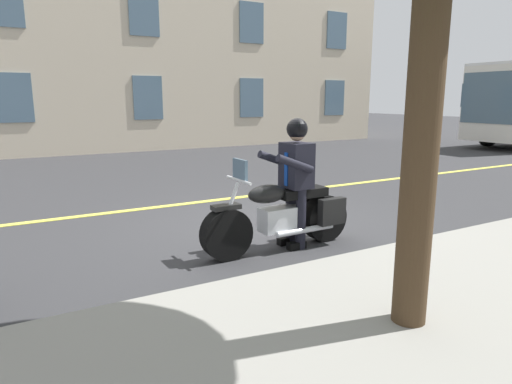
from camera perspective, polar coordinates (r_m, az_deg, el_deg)
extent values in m
plane|color=#333335|center=(7.18, 0.45, -4.31)|extent=(80.00, 80.00, 0.00)
cube|color=#E5DB4C|center=(8.92, -5.95, -1.14)|extent=(60.00, 0.16, 0.01)
cylinder|color=black|center=(5.65, -3.77, -5.36)|extent=(0.66, 0.21, 0.66)
cylinder|color=black|center=(6.46, 8.64, -3.26)|extent=(0.66, 0.21, 0.66)
cube|color=silver|center=(6.01, 3.07, -3.40)|extent=(0.56, 0.29, 0.32)
ellipsoid|color=black|center=(5.82, 1.47, -0.24)|extent=(0.56, 0.29, 0.24)
cube|color=black|center=(6.13, 5.84, -0.07)|extent=(0.70, 0.29, 0.12)
cube|color=black|center=(6.23, 9.59, -2.43)|extent=(0.40, 0.13, 0.36)
cube|color=black|center=(6.56, 7.14, -1.63)|extent=(0.40, 0.13, 0.36)
cylinder|color=silver|center=(5.58, -3.62, -2.68)|extent=(0.35, 0.06, 0.76)
cylinder|color=silver|center=(5.57, -2.20, 1.51)|extent=(0.05, 0.60, 0.04)
cube|color=black|center=(5.55, -3.82, -1.91)|extent=(0.36, 0.17, 0.06)
cylinder|color=silver|center=(6.09, 6.25, -4.81)|extent=(0.90, 0.09, 0.08)
cube|color=slate|center=(5.56, -2.03, 2.75)|extent=(0.05, 0.32, 0.28)
cylinder|color=black|center=(6.05, 5.68, -3.34)|extent=(0.14, 0.14, 0.84)
cube|color=black|center=(6.12, 5.15, -6.76)|extent=(0.26, 0.11, 0.10)
cylinder|color=black|center=(6.24, 4.39, -2.84)|extent=(0.14, 0.14, 0.84)
cube|color=black|center=(6.31, 3.88, -6.17)|extent=(0.26, 0.11, 0.10)
cube|color=black|center=(6.00, 5.15, 3.39)|extent=(0.33, 0.41, 0.60)
cube|color=navy|center=(5.92, 3.87, 2.89)|extent=(0.03, 0.07, 0.44)
cylinder|color=black|center=(5.71, 4.96, 3.57)|extent=(0.55, 0.11, 0.28)
cylinder|color=black|center=(6.07, 2.56, 4.09)|extent=(0.55, 0.11, 0.28)
sphere|color=tan|center=(5.95, 5.22, 7.48)|extent=(0.22, 0.22, 0.22)
sphere|color=black|center=(5.95, 5.23, 7.96)|extent=(0.28, 0.28, 0.28)
cube|color=slate|center=(19.24, 27.63, 10.53)|extent=(0.06, 2.40, 1.90)
cylinder|color=black|center=(21.54, 27.38, 6.54)|extent=(1.00, 0.30, 1.00)
cylinder|color=#42301E|center=(3.75, 20.30, 7.32)|extent=(0.28, 0.28, 3.20)
cube|color=slate|center=(21.84, 9.91, 11.67)|extent=(1.10, 0.06, 1.60)
cube|color=slate|center=(19.35, -0.55, 11.84)|extent=(1.10, 0.06, 1.60)
cube|color=slate|center=(17.65, -13.53, 11.53)|extent=(1.10, 0.06, 1.60)
cube|color=slate|center=(16.96, -28.30, 10.47)|extent=(1.10, 0.06, 1.60)
cube|color=slate|center=(22.04, 10.21, 19.49)|extent=(1.10, 0.06, 1.60)
cube|color=slate|center=(19.58, -0.57, 20.66)|extent=(1.10, 0.06, 1.60)
cube|color=slate|center=(17.90, -14.02, 21.16)|extent=(1.10, 0.06, 1.60)
cube|color=slate|center=(17.23, -29.33, 20.44)|extent=(1.10, 0.06, 1.60)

